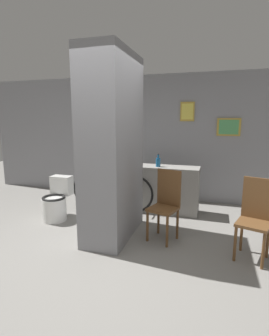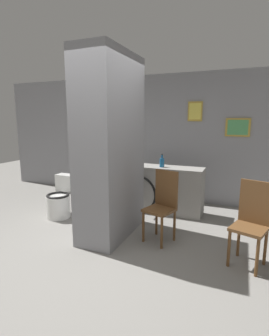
{
  "view_description": "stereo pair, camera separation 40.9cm",
  "coord_description": "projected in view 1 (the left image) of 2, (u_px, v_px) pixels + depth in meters",
  "views": [
    {
      "loc": [
        1.25,
        -2.85,
        1.71
      ],
      "look_at": [
        0.07,
        1.01,
        0.95
      ],
      "focal_mm": 28.0,
      "sensor_mm": 36.0,
      "label": 1
    },
    {
      "loc": [
        1.63,
        -2.71,
        1.71
      ],
      "look_at": [
        0.07,
        1.01,
        0.95
      ],
      "focal_mm": 28.0,
      "sensor_mm": 36.0,
      "label": 2
    }
  ],
  "objects": [
    {
      "name": "ground_plane",
      "position": [
        106.0,
        254.0,
        3.35
      ],
      "size": [
        14.0,
        14.0,
        0.0
      ],
      "primitive_type": "plane",
      "color": "gray"
    },
    {
      "name": "chair_by_doorway",
      "position": [
        255.0,
        216.0,
        3.2
      ],
      "size": [
        0.46,
        0.46,
        1.0
      ],
      "rotation": [
        0.0,
        0.0,
        -0.32
      ],
      "color": "brown",
      "rests_on": "ground_plane"
    },
    {
      "name": "toilet",
      "position": [
        56.0,
        202.0,
        4.49
      ],
      "size": [
        0.4,
        0.56,
        0.72
      ],
      "color": "silver",
      "rests_on": "ground_plane"
    },
    {
      "name": "counter_shelf",
      "position": [
        162.0,
        189.0,
        4.86
      ],
      "size": [
        1.35,
        0.44,
        0.85
      ],
      "color": "gray",
      "rests_on": "ground_plane"
    },
    {
      "name": "wall_back",
      "position": [
        153.0,
        138.0,
        5.58
      ],
      "size": [
        8.0,
        0.09,
        2.6
      ],
      "color": "gray",
      "rests_on": "ground_plane"
    },
    {
      "name": "pillar_center",
      "position": [
        113.0,
        148.0,
        3.71
      ],
      "size": [
        0.59,
        1.21,
        2.6
      ],
      "color": "gray",
      "rests_on": "ground_plane"
    },
    {
      "name": "chair_near_pillar",
      "position": [
        166.0,
        202.0,
        3.72
      ],
      "size": [
        0.46,
        0.46,
        1.0
      ],
      "rotation": [
        0.0,
        0.0,
        -0.31
      ],
      "color": "brown",
      "rests_on": "ground_plane"
    },
    {
      "name": "bicycle",
      "position": [
        112.0,
        191.0,
        4.92
      ],
      "size": [
        1.61,
        0.42,
        0.76
      ],
      "color": "black",
      "rests_on": "ground_plane"
    },
    {
      "name": "bottle_tall",
      "position": [
        158.0,
        162.0,
        4.74
      ],
      "size": [
        0.08,
        0.08,
        0.25
      ],
      "color": "#19598C",
      "rests_on": "counter_shelf"
    }
  ]
}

